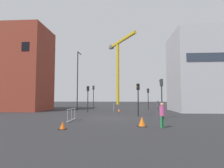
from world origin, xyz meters
The scene contains 17 objects.
ground centered at (0.00, 0.00, 0.00)m, with size 160.00×160.00×0.00m, color #28282B.
brick_building centered at (-14.85, 10.13, 6.57)m, with size 8.26×7.03×13.13m.
office_block centered at (13.82, 10.53, 5.87)m, with size 9.92×8.54×11.74m.
construction_crane centered at (-0.38, 38.53, 13.22)m, with size 8.49×15.34×19.56m.
streetlamp_tall centered at (-5.57, 9.70, 5.24)m, with size 0.44×1.65×9.14m.
traffic_light_median centered at (5.22, 0.20, 2.60)m, with size 0.39×0.31×3.85m.
traffic_light_verge centered at (-3.63, 7.89, 2.48)m, with size 0.37×0.37×3.66m.
traffic_light_near centered at (3.08, 2.47, 2.42)m, with size 0.36×0.37×3.58m.
traffic_light_island centered at (5.39, 12.51, 2.39)m, with size 0.38×0.36×3.52m.
traffic_light_far centered at (-3.86, 13.94, 2.76)m, with size 0.34×0.39×4.12m.
pedestrian_walking centered at (4.11, -5.70, 0.97)m, with size 0.34×0.34×1.67m.
pedestrian_waiting centered at (5.64, 4.97, 0.98)m, with size 0.34×0.34×1.68m.
safety_barrier_mid_span centered at (-0.15, 10.61, 0.56)m, with size 0.20×2.05×1.08m.
safety_barrier_left_run centered at (-2.95, -2.63, 0.56)m, with size 0.07×2.50×1.08m.
traffic_cone_orange centered at (2.81, -5.10, 0.32)m, with size 0.68×0.68×0.69m.
traffic_cone_on_verge centered at (0.73, 8.69, 0.21)m, with size 0.45×0.45×0.46m.
traffic_cone_striped centered at (-2.35, -6.69, 0.22)m, with size 0.49×0.49×0.49m.
Camera 1 is at (1.64, -18.58, 2.00)m, focal length 30.23 mm.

